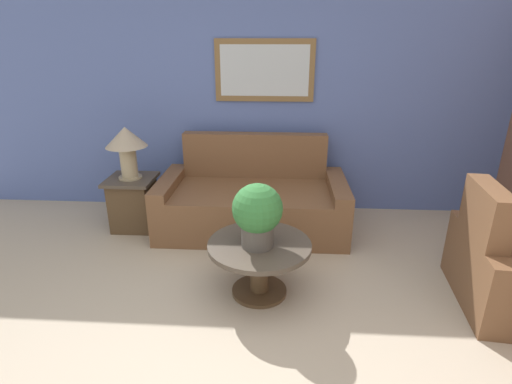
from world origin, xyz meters
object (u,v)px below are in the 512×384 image
at_px(potted_plant_on_table, 257,213).
at_px(couch_main, 253,202).
at_px(coffee_table, 259,257).
at_px(side_table, 134,202).
at_px(table_lamp, 126,143).

bearing_deg(potted_plant_on_table, couch_main, 95.78).
bearing_deg(couch_main, coffee_table, -83.39).
bearing_deg(side_table, table_lamp, 0.00).
height_order(couch_main, potted_plant_on_table, couch_main).
xyz_separation_m(coffee_table, potted_plant_on_table, (-0.01, -0.04, 0.40)).
distance_m(couch_main, potted_plant_on_table, 1.32).
xyz_separation_m(side_table, potted_plant_on_table, (1.40, -1.16, 0.44)).
distance_m(couch_main, side_table, 1.28).
bearing_deg(potted_plant_on_table, coffee_table, 70.26).
height_order(coffee_table, table_lamp, table_lamp).
bearing_deg(table_lamp, coffee_table, -38.34).
distance_m(coffee_table, side_table, 1.81).
bearing_deg(coffee_table, couch_main, 96.61).
relative_size(coffee_table, side_table, 1.43).
relative_size(table_lamp, potted_plant_on_table, 1.09).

